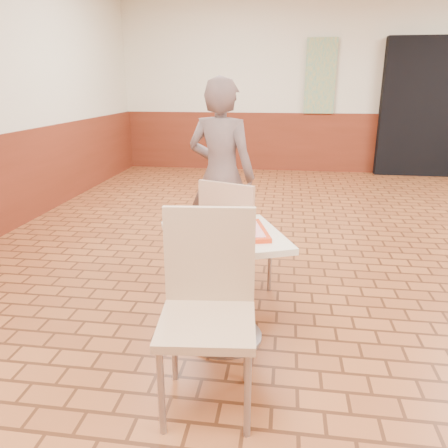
# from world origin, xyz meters

# --- Properties ---
(corridor_doorway) EXTENTS (1.60, 0.22, 2.20)m
(corridor_doorway) POSITION_xyz_m (1.20, 4.88, 1.10)
(corridor_doorway) COLOR black
(corridor_doorway) RESTS_ON ground
(promo_poster) EXTENTS (0.50, 0.03, 1.20)m
(promo_poster) POSITION_xyz_m (-0.60, 4.94, 1.60)
(promo_poster) COLOR gray
(promo_poster) RESTS_ON wainscot_band
(main_table) EXTENTS (0.64, 0.64, 0.68)m
(main_table) POSITION_xyz_m (-1.44, -0.53, 0.46)
(main_table) COLOR #F0E3C1
(main_table) RESTS_ON ground
(chair_main_front) EXTENTS (0.48, 0.48, 0.95)m
(chair_main_front) POSITION_xyz_m (-1.44, -1.04, 0.53)
(chair_main_front) COLOR tan
(chair_main_front) RESTS_ON ground
(chair_main_back) EXTENTS (0.53, 0.53, 0.88)m
(chair_main_back) POSITION_xyz_m (-1.45, -0.00, 0.49)
(chair_main_back) COLOR tan
(chair_main_back) RESTS_ON ground
(customer) EXTENTS (0.64, 0.50, 1.55)m
(customer) POSITION_xyz_m (-1.62, 0.61, 0.78)
(customer) COLOR #6A5552
(customer) RESTS_ON ground
(serving_tray) EXTENTS (0.47, 0.37, 0.03)m
(serving_tray) POSITION_xyz_m (-1.44, -0.53, 0.69)
(serving_tray) COLOR red
(serving_tray) RESTS_ON main_table
(ring_donut) EXTENTS (0.10, 0.10, 0.03)m
(ring_donut) POSITION_xyz_m (-1.55, -0.50, 0.72)
(ring_donut) COLOR #F7915A
(ring_donut) RESTS_ON serving_tray
(long_john_donut) EXTENTS (0.16, 0.12, 0.05)m
(long_john_donut) POSITION_xyz_m (-1.41, -0.57, 0.73)
(long_john_donut) COLOR gold
(long_john_donut) RESTS_ON serving_tray
(paper_cup) EXTENTS (0.07, 0.07, 0.08)m
(paper_cup) POSITION_xyz_m (-1.34, -0.40, 0.75)
(paper_cup) COLOR silver
(paper_cup) RESTS_ON serving_tray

